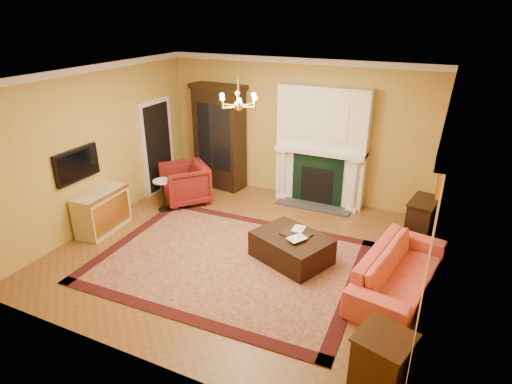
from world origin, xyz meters
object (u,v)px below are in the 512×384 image
Objects in this scene: pedestal_table at (163,193)px; coral_sofa at (400,265)px; china_cabinet at (220,139)px; leather_ottoman at (291,248)px; wingback_armchair at (185,182)px; end_table at (382,361)px; console_table at (421,222)px; commode at (102,211)px.

coral_sofa is (4.84, -0.79, 0.04)m from pedestal_table.
china_cabinet is 3.71m from leather_ottoman.
pedestal_table is 3.18m from leather_ottoman.
china_cabinet reaches higher than wingback_armchair.
wingback_armchair is 5.74m from end_table.
end_table is (4.50, -4.37, -0.83)m from china_cabinet.
end_table is (0.07, -1.88, -0.12)m from coral_sofa.
china_cabinet is 2.41× the size of wingback_armchair.
console_table is at bearing 10.17° from pedestal_table.
pedestal_table is 0.56× the size of leather_ottoman.
coral_sofa reaches higher than end_table.
coral_sofa reaches higher than leather_ottoman.
china_cabinet is 3.66× the size of end_table.
wingback_armchair is 1.20× the size of console_table.
coral_sofa is at bearing 25.53° from wingback_armchair.
china_cabinet is 5.13m from coral_sofa.
end_table is at bearing -28.54° from pedestal_table.
leather_ottoman is (-1.74, 0.09, -0.19)m from coral_sofa.
leather_ottoman is at bearing 132.54° from end_table.
pedestal_table is 5.60m from end_table.
commode is at bearing -100.19° from china_cabinet.
china_cabinet is 1.89× the size of leather_ottoman.
leather_ottoman is (-1.88, -1.59, -0.15)m from console_table.
console_table reaches higher than end_table.
wingback_armchair is at bearing 179.47° from leather_ottoman.
wingback_armchair is 0.78× the size of leather_ottoman.
commode is 0.87× the size of leather_ottoman.
china_cabinet reaches higher than pedestal_table.
wingback_armchair is 1.52× the size of end_table.
china_cabinet is at bearing 160.78° from leather_ottoman.
china_cabinet is 1.90m from pedestal_table.
china_cabinet is 3.14m from commode.
wingback_armchair is at bearing 72.33° from pedestal_table.
console_table is at bearing 5.11° from coral_sofa.
console_table is (5.51, 2.09, 0.00)m from commode.
wingback_armchair is at bearing 145.81° from end_table.
end_table is at bearing 7.32° from wingback_armchair.
commode is 5.65m from end_table.
wingback_armchair is 4.86m from coral_sofa.
wingback_armchair is at bearing 64.21° from commode.
pedestal_table is (-0.41, -1.70, -0.75)m from china_cabinet.
commode is 5.89m from console_table.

